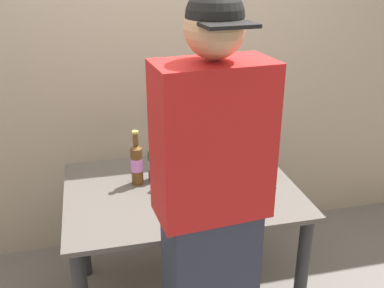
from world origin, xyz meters
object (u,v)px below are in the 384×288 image
at_px(beer_bottle_brown, 137,163).
at_px(person_figure, 211,225).
at_px(beer_bottle_green, 154,163).
at_px(laptop, 235,170).
at_px(beer_bottle_amber, 171,167).

xyz_separation_m(beer_bottle_brown, person_figure, (0.21, -0.72, 0.04)).
height_order(beer_bottle_green, person_figure, person_figure).
height_order(beer_bottle_brown, person_figure, person_figure).
xyz_separation_m(laptop, beer_bottle_amber, (-0.35, 0.02, 0.05)).
distance_m(beer_bottle_amber, beer_bottle_green, 0.11).
distance_m(beer_bottle_green, person_figure, 0.76).
relative_size(beer_bottle_amber, beer_bottle_green, 0.94).
xyz_separation_m(laptop, beer_bottle_green, (-0.44, 0.09, 0.05)).
xyz_separation_m(laptop, beer_bottle_brown, (-0.53, 0.07, 0.07)).
distance_m(laptop, beer_bottle_brown, 0.54).
bearing_deg(laptop, beer_bottle_green, 167.91).
relative_size(laptop, beer_bottle_amber, 1.40).
height_order(laptop, person_figure, person_figure).
bearing_deg(beer_bottle_brown, laptop, -7.48).
height_order(beer_bottle_amber, beer_bottle_brown, beer_bottle_brown).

